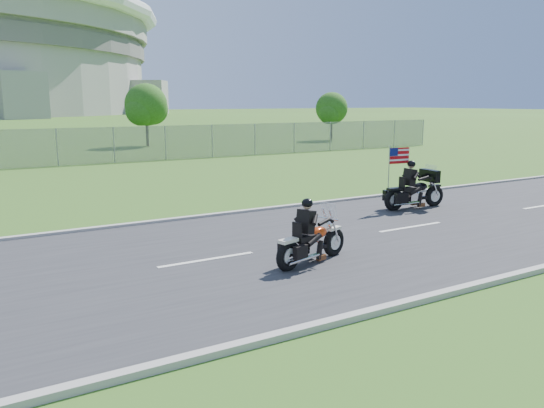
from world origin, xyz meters
TOP-DOWN VIEW (x-y plane):
  - ground at (0.00, 0.00)m, footprint 420.00×420.00m
  - road at (0.00, 0.00)m, footprint 120.00×8.00m
  - curb_north at (0.00, 4.05)m, footprint 120.00×0.18m
  - curb_south at (0.00, -4.05)m, footprint 120.00×0.18m
  - tree_fence_near at (6.04, 30.04)m, footprint 3.52×3.28m
  - tree_fence_far at (22.04, 28.03)m, footprint 3.08×2.87m
  - motorcycle_lead at (-0.17, -1.29)m, footprint 2.11×0.91m
  - motorcycle_follow at (6.00, 1.89)m, footprint 2.36×0.78m

SIDE VIEW (x-z plane):
  - ground at x=0.00m, z-range 0.00..0.00m
  - road at x=0.00m, z-range 0.00..0.04m
  - curb_north at x=0.00m, z-range -0.01..0.11m
  - curb_south at x=0.00m, z-range -0.01..0.11m
  - motorcycle_lead at x=-0.17m, z-range -0.26..1.19m
  - motorcycle_follow at x=6.00m, z-range -0.44..1.53m
  - tree_fence_far at x=22.04m, z-range 0.54..4.74m
  - tree_fence_near at x=6.04m, z-range 0.60..5.35m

